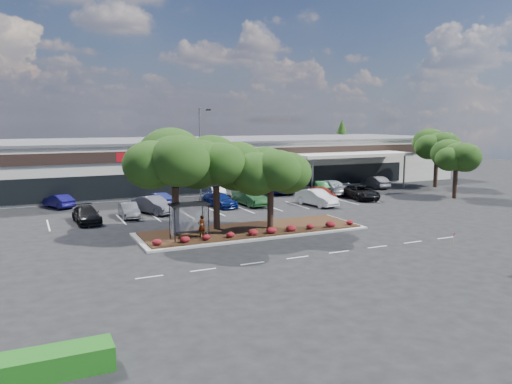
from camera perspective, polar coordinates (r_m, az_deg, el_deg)
name	(u,v)px	position (r m, az deg, el deg)	size (l,w,h in m)	color
ground	(299,240)	(37.02, 4.93, -5.52)	(160.00, 160.00, 0.00)	black
retail_store	(173,163)	(67.75, -9.44, 3.35)	(80.40, 25.20, 6.25)	silver
landscape_island	(252,230)	(39.57, -0.49, -4.40)	(18.00, 6.00, 0.26)	#A1A09C
lane_markings	(241,216)	(46.08, -1.70, -2.75)	(33.12, 20.06, 0.01)	silver
shrub_row	(263,231)	(37.63, 0.84, -4.46)	(17.00, 0.80, 0.50)	maroon
bus_shelter	(188,211)	(36.25, -7.74, -2.13)	(2.75, 1.55, 2.59)	black
island_tree_west	(175,183)	(37.30, -9.24, 1.08)	(7.20, 7.20, 7.89)	#1B3D0E
island_tree_mid	(216,183)	(39.07, -4.56, 1.06)	(6.60, 6.60, 7.32)	#1B3D0E
island_tree_east	(271,187)	(39.34, 1.68, 0.53)	(5.80, 5.80, 6.50)	#1B3D0E
hedge_south_west	(38,366)	(19.50, -23.63, -17.75)	(5.00, 1.30, 0.90)	#1C5315
tree_east_near	(456,170)	(60.49, 21.86, 2.39)	(5.60, 5.60, 6.51)	#1B3D0E
tree_east_far	(436,158)	(69.58, 19.92, 3.63)	(6.40, 6.40, 7.62)	#1B3D0E
conifer_north_east	(341,144)	(91.48, 9.73, 5.42)	(3.96, 3.96, 9.00)	#1B3D0E
person_waiting	(202,226)	(36.84, -6.23, -3.90)	(0.59, 0.39, 1.62)	#594C47
light_pole	(201,162)	(51.71, -6.28, 3.38)	(1.39, 0.83, 10.04)	#A1A09C
survey_stake	(453,238)	(37.38, 21.63, -4.88)	(0.08, 0.14, 1.05)	tan
car_0	(87,215)	(45.32, -18.79, -2.49)	(1.96, 4.83, 1.40)	black
car_1	(129,210)	(46.73, -14.33, -2.02)	(1.43, 4.09, 1.35)	#52545A
car_2	(154,205)	(48.14, -11.60, -1.47)	(1.72, 4.94, 1.63)	#56555D
car_3	(220,200)	(50.93, -4.12, -0.93)	(1.94, 4.78, 1.39)	navy
car_4	(250,197)	(51.67, -0.74, -0.60)	(1.82, 5.21, 1.72)	#19411D
car_5	(317,198)	(51.84, 6.95, -0.65)	(1.77, 5.09, 1.68)	silver
car_6	(322,193)	(55.86, 7.54, -0.11)	(1.78, 4.41, 1.50)	maroon
car_8	(361,192)	(56.98, 11.87, -0.04)	(2.55, 5.54, 1.54)	black
car_9	(59,201)	(54.07, -21.62, -0.97)	(1.44, 4.14, 1.36)	navy
car_11	(157,199)	(52.42, -11.20, -0.82)	(1.45, 4.17, 1.37)	navy
car_12	(217,193)	(55.88, -4.49, -0.09)	(1.53, 4.38, 1.44)	silver
car_13	(237,189)	(57.86, -2.22, 0.34)	(2.00, 4.98, 1.70)	white
car_14	(277,186)	(60.38, 2.41, 0.65)	(2.75, 5.97, 1.66)	navy
car_15	(321,187)	(59.98, 7.45, 0.53)	(1.75, 5.01, 1.65)	#174520
car_16	(328,187)	(60.03, 8.29, 0.55)	(2.40, 5.91, 1.72)	silver
car_17	(375,182)	(66.75, 13.46, 1.11)	(1.65, 4.73, 1.56)	#4F4F55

